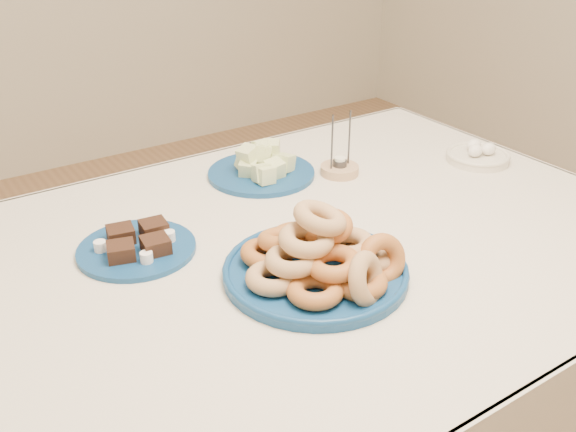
% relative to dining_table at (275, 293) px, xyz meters
% --- Properties ---
extents(dining_table, '(1.71, 1.11, 0.75)m').
position_rel_dining_table_xyz_m(dining_table, '(0.00, 0.00, 0.00)').
color(dining_table, brown).
rests_on(dining_table, ground).
extents(donut_platter, '(0.45, 0.45, 0.16)m').
position_rel_dining_table_xyz_m(donut_platter, '(0.02, -0.13, 0.15)').
color(donut_platter, navy).
rests_on(donut_platter, dining_table).
extents(melon_plate, '(0.31, 0.31, 0.09)m').
position_rel_dining_table_xyz_m(melon_plate, '(0.17, 0.33, 0.13)').
color(melon_plate, navy).
rests_on(melon_plate, dining_table).
extents(brownie_plate, '(0.26, 0.26, 0.04)m').
position_rel_dining_table_xyz_m(brownie_plate, '(-0.24, 0.15, 0.12)').
color(brownie_plate, navy).
rests_on(brownie_plate, dining_table).
extents(candle_holder, '(0.10, 0.10, 0.17)m').
position_rel_dining_table_xyz_m(candle_holder, '(0.35, 0.23, 0.12)').
color(candle_holder, tan).
rests_on(candle_holder, dining_table).
extents(egg_bowl, '(0.18, 0.18, 0.06)m').
position_rel_dining_table_xyz_m(egg_bowl, '(0.71, 0.09, 0.12)').
color(egg_bowl, beige).
rests_on(egg_bowl, dining_table).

